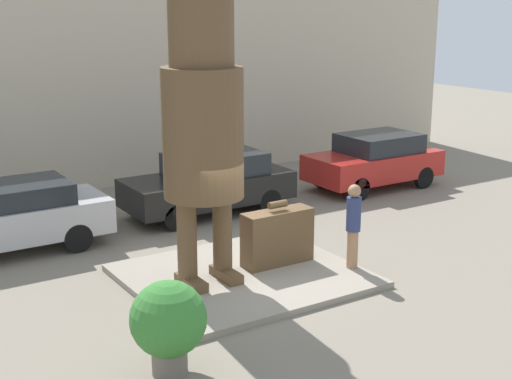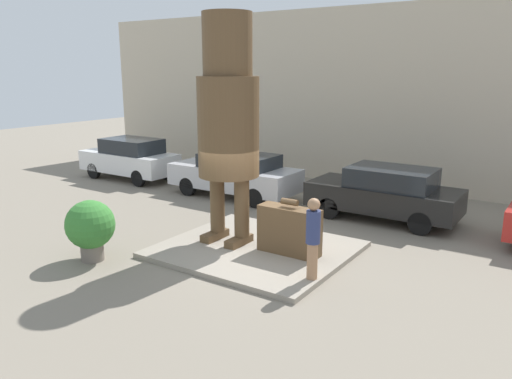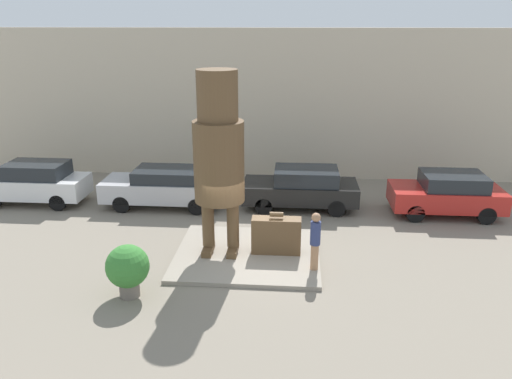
% 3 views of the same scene
% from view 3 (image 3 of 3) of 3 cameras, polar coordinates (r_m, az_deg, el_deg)
% --- Properties ---
extents(ground_plane, '(60.00, 60.00, 0.00)m').
position_cam_3_polar(ground_plane, '(15.77, -0.97, -7.61)').
color(ground_plane, gray).
extents(pedestal, '(4.46, 3.97, 0.12)m').
position_cam_3_polar(pedestal, '(15.74, -0.98, -7.41)').
color(pedestal, gray).
rests_on(pedestal, ground_plane).
extents(building_backdrop, '(28.00, 0.60, 6.71)m').
position_cam_3_polar(building_backdrop, '(23.10, 1.08, 9.68)').
color(building_backdrop, beige).
rests_on(building_backdrop, ground_plane).
extents(statue_figure, '(1.51, 1.51, 5.60)m').
position_cam_3_polar(statue_figure, '(14.73, -4.29, 4.52)').
color(statue_figure, brown).
rests_on(statue_figure, pedestal).
extents(giant_suitcase, '(1.52, 0.50, 1.34)m').
position_cam_3_polar(giant_suitcase, '(15.51, 2.33, -5.24)').
color(giant_suitcase, brown).
rests_on(giant_suitcase, pedestal).
extents(tourist, '(0.30, 0.30, 1.75)m').
position_cam_3_polar(tourist, '(14.43, 6.79, -5.62)').
color(tourist, '#A87A56').
rests_on(tourist, pedestal).
extents(parked_car_white, '(4.22, 1.70, 1.68)m').
position_cam_3_polar(parked_car_white, '(21.79, -23.99, 0.76)').
color(parked_car_white, silver).
rests_on(parked_car_white, ground_plane).
extents(parked_car_silver, '(4.71, 1.80, 1.55)m').
position_cam_3_polar(parked_car_silver, '(19.89, -10.39, 0.37)').
color(parked_car_silver, '#B7B7BC').
rests_on(parked_car_silver, ground_plane).
extents(parked_car_black, '(4.42, 1.83, 1.61)m').
position_cam_3_polar(parked_car_black, '(19.46, 5.24, 0.23)').
color(parked_car_black, black).
rests_on(parked_car_black, ground_plane).
extents(parked_car_red, '(4.06, 1.89, 1.62)m').
position_cam_3_polar(parked_car_red, '(20.04, 21.04, -0.41)').
color(parked_car_red, '#B2231E').
rests_on(parked_car_red, ground_plane).
extents(planter_pot, '(1.15, 1.15, 1.46)m').
position_cam_3_polar(planter_pot, '(13.70, -14.46, -8.66)').
color(planter_pot, '#70665B').
rests_on(planter_pot, ground_plane).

